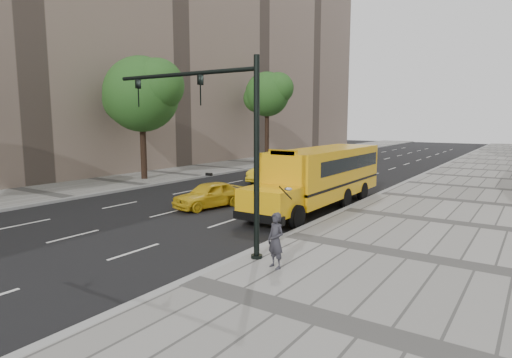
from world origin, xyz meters
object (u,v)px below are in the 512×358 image
Objects in this scene: taxi_far at (270,171)px; tree_c at (268,94)px; tree_b at (142,94)px; school_bus at (323,173)px; pedestrian at (276,240)px; traffic_signal at (220,132)px; taxi_near at (209,195)px.

tree_c is at bearing 116.60° from taxi_far.
school_bus is at bearing -4.79° from tree_b.
pedestrian is (3.07, -9.78, -0.79)m from school_bus.
tree_b reaches higher than pedestrian.
traffic_signal is (15.60, -27.51, -3.04)m from tree_c.
tree_b is at bearing 175.21° from school_bus.
school_bus is 6.97× the size of pedestrian.
tree_c is at bearing 119.56° from traffic_signal.
tree_c is 2.41× the size of taxi_near.
school_bus reaches higher than taxi_near.
pedestrian is at bearing -31.54° from tree_b.
taxi_far is at bearing 140.76° from pedestrian.
taxi_near is 2.35× the size of pedestrian.
tree_b reaches higher than taxi_near.
pedestrian is 0.26× the size of traffic_signal.
taxi_near is 0.85× the size of taxi_far.
school_bus is 1.81× the size of traffic_signal.
tree_b reaches higher than traffic_signal.
taxi_far is 18.76m from pedestrian.
traffic_signal is at bearing -85.76° from school_bus.
traffic_signal is at bearing -172.25° from pedestrian.
tree_b is at bearing 167.99° from taxi_near.
taxi_near is at bearing -64.82° from tree_c.
traffic_signal reaches higher than taxi_near.
school_bus is 2.52× the size of taxi_far.
taxi_far is (-2.34, 9.61, 0.09)m from taxi_near.
school_bus is (14.90, -1.25, -4.58)m from tree_b.
tree_c is 24.89m from taxi_near.
taxi_near is at bearing 133.01° from traffic_signal.
taxi_near is 9.89m from taxi_far.
school_bus is at bearing 94.24° from traffic_signal.
taxi_far is (-7.02, 6.04, -1.01)m from school_bus.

